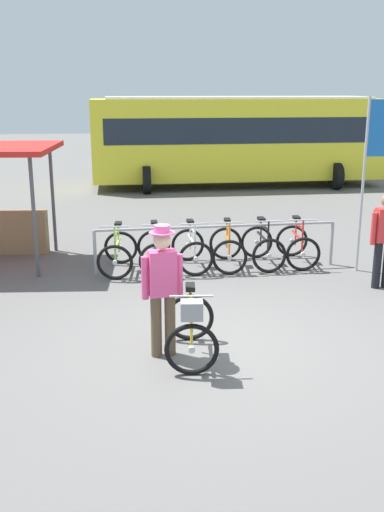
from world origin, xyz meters
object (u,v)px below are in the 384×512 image
racked_bike_black (263,247)px  person_with_featured_bike (163,286)px  racked_bike_red (297,245)px  racked_bike_lime (118,253)px  featured_bicycle (191,327)px  racked_bike_teal (155,251)px  pedestrian_with_backpack (384,235)px  racked_bike_white (192,250)px  racked_bike_orange (228,248)px  banner_flag (373,152)px  bus_distant (237,136)px

racked_bike_black → person_with_featured_bike: size_ratio=0.64×
racked_bike_red → person_with_featured_bike: bearing=-127.5°
racked_bike_lime → featured_bicycle: size_ratio=0.98×
racked_bike_teal → racked_bike_red: 2.80m
racked_bike_teal → racked_bike_black: same height
pedestrian_with_backpack → racked_bike_teal: bearing=158.6°
racked_bike_white → pedestrian_with_backpack: bearing=-26.0°
racked_bike_orange → racked_bike_red: (1.40, 0.04, -0.00)m
racked_bike_lime → racked_bike_red: (3.50, 0.11, -0.00)m
racked_bike_black → racked_bike_teal: bearing=-178.2°
banner_flag → featured_bicycle: bearing=-137.6°
racked_bike_lime → racked_bike_orange: same height
person_with_featured_bike → bus_distant: bus_distant is taller
racked_bike_teal → banner_flag: bearing=-7.4°
racked_bike_orange → bus_distant: bus_distant is taller
racked_bike_black → racked_bike_lime: bearing=-178.2°
racked_bike_teal → racked_bike_white: bearing=1.8°
racked_bike_white → racked_bike_red: bearing=1.8°
racked_bike_teal → featured_bicycle: (0.20, -3.91, 0.08)m
pedestrian_with_backpack → bus_distant: bearing=91.6°
racked_bike_orange → bus_distant: 10.12m
racked_bike_red → bus_distant: size_ratio=0.11×
featured_bicycle → banner_flag: banner_flag is taller
racked_bike_orange → featured_bicycle: size_ratio=0.97×
racked_bike_white → featured_bicycle: 3.96m
racked_bike_red → bus_distant: 9.88m
racked_bike_white → racked_bike_red: same height
racked_bike_red → bus_distant: bearing=85.9°
racked_bike_teal → bus_distant: 10.54m
racked_bike_lime → person_with_featured_bike: person_with_featured_bike is taller
racked_bike_orange → featured_bicycle: 4.13m
person_with_featured_bike → banner_flag: size_ratio=0.54×
racked_bike_red → banner_flag: banner_flag is taller
bus_distant → racked_bike_white: bearing=-105.9°
racked_bike_orange → bus_distant: size_ratio=0.12×
racked_bike_lime → racked_bike_orange: size_ratio=1.01×
racked_bike_white → person_with_featured_bike: person_with_featured_bike is taller
racked_bike_lime → featured_bicycle: (0.90, -3.89, 0.08)m
racked_bike_lime → featured_bicycle: same height
featured_bicycle → bus_distant: (3.30, 13.75, 1.30)m
featured_bicycle → person_with_featured_bike: size_ratio=0.70×
racked_bike_teal → pedestrian_with_backpack: 4.13m
racked_bike_teal → racked_bike_white: same height
racked_bike_orange → banner_flag: size_ratio=0.37×
person_with_featured_bike → racked_bike_red: bearing=52.5°
racked_bike_black → bus_distant: bus_distant is taller
featured_bicycle → banner_flag: (3.72, 3.40, 1.78)m
person_with_featured_bike → pedestrian_with_backpack: (3.94, 2.24, -0.01)m
racked_bike_teal → racked_bike_white: 0.70m
racked_bike_lime → racked_bike_red: size_ratio=1.03×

